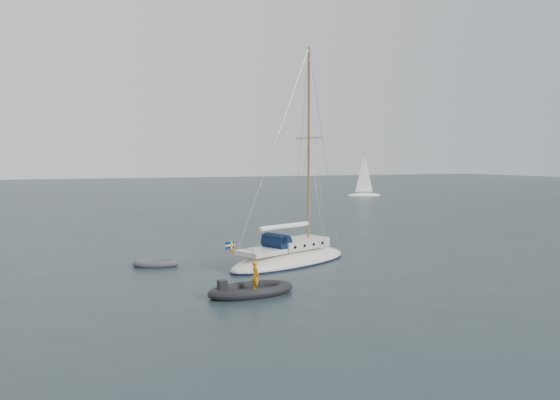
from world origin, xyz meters
name	(u,v)px	position (x,y,z in m)	size (l,w,h in m)	color
ground	(271,263)	(0.00, 0.00, 0.00)	(300.00, 300.00, 0.00)	black
sailboat	(290,247)	(0.97, -0.60, 0.98)	(9.08, 2.72, 12.93)	white
dinghy	(156,263)	(-6.21, 1.76, 0.16)	(2.55, 1.15, 0.37)	#48484C
rib	(251,289)	(-3.55, -6.36, 0.24)	(4.04, 1.84, 1.51)	black
distant_yacht_b	(364,176)	(35.83, 47.31, 3.23)	(5.71, 3.04, 7.56)	white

